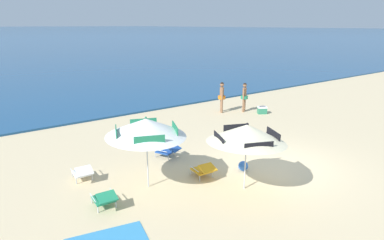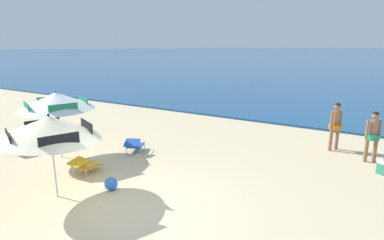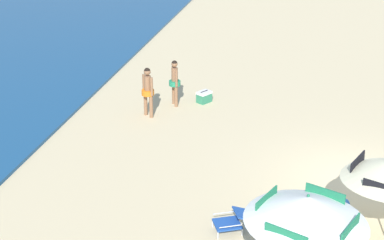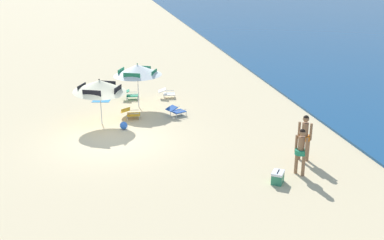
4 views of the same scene
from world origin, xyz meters
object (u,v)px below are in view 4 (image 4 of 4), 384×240
(person_standing_beside, at_px, (305,134))
(beach_towel, at_px, (104,98))
(beach_ball, at_px, (124,126))
(lounge_chair_beside_umbrella, at_px, (176,110))
(person_standing_near_shore, at_px, (301,148))
(lounge_chair_facing_sea, at_px, (130,94))
(lounge_chair_spare_folded, at_px, (167,93))
(beach_umbrella_striped_main, at_px, (137,70))
(lounge_chair_under_umbrella, at_px, (131,113))
(cooler_box, at_px, (278,177))
(beach_umbrella_striped_second, at_px, (100,86))

(person_standing_beside, distance_m, beach_towel, 12.08)
(person_standing_beside, xyz_separation_m, beach_ball, (-4.47, -6.29, -0.82))
(lounge_chair_beside_umbrella, xyz_separation_m, person_standing_near_shore, (7.03, 3.17, 0.67))
(lounge_chair_facing_sea, xyz_separation_m, lounge_chair_spare_folded, (0.05, 1.96, -0.00))
(beach_umbrella_striped_main, relative_size, lounge_chair_spare_folded, 3.62)
(person_standing_near_shore, xyz_separation_m, beach_ball, (-5.61, -5.67, -0.78))
(beach_umbrella_striped_main, bearing_deg, person_standing_near_shore, 28.70)
(lounge_chair_under_umbrella, bearing_deg, cooler_box, 30.10)
(beach_umbrella_striped_second, bearing_deg, person_standing_beside, 53.49)
(beach_umbrella_striped_main, relative_size, cooler_box, 5.45)
(beach_umbrella_striped_main, relative_size, lounge_chair_facing_sea, 3.71)
(person_standing_beside, bearing_deg, beach_ball, -125.43)
(lounge_chair_under_umbrella, height_order, person_standing_near_shore, person_standing_near_shore)
(beach_umbrella_striped_main, xyz_separation_m, cooler_box, (9.24, 3.85, -1.70))
(lounge_chair_beside_umbrella, relative_size, lounge_chair_facing_sea, 1.13)
(lounge_chair_under_umbrella, bearing_deg, beach_umbrella_striped_main, 164.44)
(lounge_chair_beside_umbrella, distance_m, person_standing_beside, 7.05)
(beach_ball, xyz_separation_m, beach_towel, (-5.20, -0.88, -0.16))
(lounge_chair_beside_umbrella, relative_size, beach_towel, 0.56)
(cooler_box, relative_size, beach_towel, 0.34)
(person_standing_beside, bearing_deg, beach_umbrella_striped_second, -126.51)
(lounge_chair_under_umbrella, xyz_separation_m, beach_towel, (-3.80, -1.26, -0.27))
(lounge_chair_spare_folded, height_order, beach_towel, lounge_chair_spare_folded)
(lounge_chair_beside_umbrella, relative_size, cooler_box, 1.67)
(lounge_chair_spare_folded, height_order, person_standing_beside, person_standing_beside)
(cooler_box, height_order, beach_towel, cooler_box)
(lounge_chair_under_umbrella, distance_m, beach_ball, 1.46)
(lounge_chair_facing_sea, bearing_deg, lounge_chair_under_umbrella, -2.21)
(cooler_box, bearing_deg, beach_towel, -153.61)
(lounge_chair_beside_umbrella, relative_size, person_standing_beside, 0.59)
(lounge_chair_facing_sea, bearing_deg, lounge_chair_spare_folded, 88.50)
(beach_umbrella_striped_main, bearing_deg, beach_ball, -15.37)
(lounge_chair_beside_umbrella, height_order, beach_ball, lounge_chair_beside_umbrella)
(beach_umbrella_striped_main, distance_m, lounge_chair_under_umbrella, 2.44)
(beach_umbrella_striped_main, height_order, lounge_chair_facing_sea, beach_umbrella_striped_main)
(beach_ball, bearing_deg, lounge_chair_facing_sea, 173.82)
(beach_ball, bearing_deg, beach_umbrella_striped_main, 164.63)
(beach_ball, bearing_deg, beach_towel, -170.38)
(lounge_chair_facing_sea, distance_m, person_standing_near_shore, 11.52)
(beach_umbrella_striped_second, xyz_separation_m, lounge_chair_facing_sea, (-3.80, 1.44, -1.47))
(person_standing_near_shore, height_order, cooler_box, person_standing_near_shore)
(beach_towel, bearing_deg, lounge_chair_facing_sea, 69.19)
(lounge_chair_beside_umbrella, distance_m, person_standing_near_shore, 7.74)
(lounge_chair_spare_folded, xyz_separation_m, cooler_box, (10.71, 2.26, -0.07))
(lounge_chair_beside_umbrella, xyz_separation_m, beach_ball, (1.42, -2.49, -0.11))
(lounge_chair_facing_sea, distance_m, lounge_chair_spare_folded, 1.96)
(lounge_chair_under_umbrella, relative_size, lounge_chair_beside_umbrella, 0.90)
(beach_ball, bearing_deg, lounge_chair_spare_folded, 151.93)
(lounge_chair_under_umbrella, distance_m, person_standing_near_shore, 8.81)
(lounge_chair_spare_folded, distance_m, person_standing_near_shore, 10.74)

